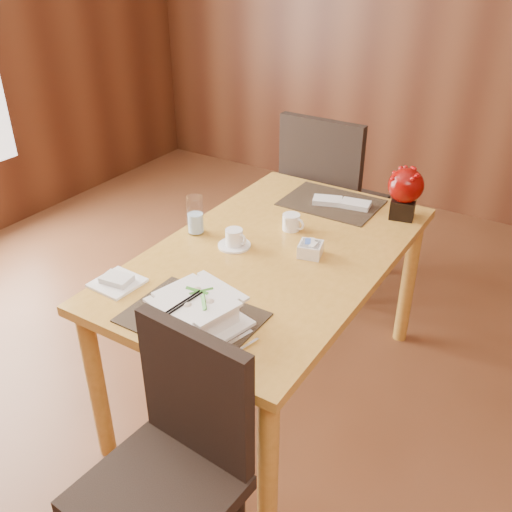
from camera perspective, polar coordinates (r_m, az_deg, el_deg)
The scene contains 15 objects.
ground at distance 2.47m, azimuth -6.09°, elevation -20.96°, with size 6.00×6.00×0.00m, color brown.
back_wall at distance 4.33m, azimuth 19.55°, elevation 21.78°, with size 5.00×0.02×2.80m, color #582D19.
dining_table at distance 2.41m, azimuth 1.75°, elevation -1.49°, with size 0.90×1.50×0.75m.
placemat_near at distance 1.97m, azimuth -6.37°, elevation -6.13°, with size 0.45×0.33×0.01m, color black.
placemat_far at distance 2.79m, azimuth 7.54°, elevation 5.31°, with size 0.45×0.33×0.01m, color black.
soup_setting at distance 1.91m, azimuth -5.90°, elevation -5.60°, with size 0.34×0.34×0.11m.
coffee_cup at distance 2.37m, azimuth -2.20°, elevation 1.69°, with size 0.14×0.14×0.08m.
water_glass at distance 2.47m, azimuth -6.10°, elevation 4.08°, with size 0.07×0.07×0.17m, color white.
creamer_jug at distance 2.51m, azimuth 3.53°, elevation 3.41°, with size 0.10×0.10×0.07m, color white, non-canonical shape.
sugar_caddy at distance 2.32m, azimuth 5.46°, elevation 0.67°, with size 0.09×0.09×0.06m, color white.
berry_decor at distance 2.66m, azimuth 14.70°, elevation 6.40°, with size 0.16×0.16×0.24m.
napkins_far at distance 2.76m, azimuth 8.73°, elevation 5.29°, with size 0.27×0.10×0.02m, color silver, non-canonical shape.
bread_plate at distance 2.20m, azimuth -13.71°, elevation -2.63°, with size 0.17×0.17×0.01m, color white.
near_chair at distance 1.85m, azimuth -8.23°, elevation -19.21°, with size 0.46×0.47×0.93m.
far_chair at distance 3.26m, azimuth 7.24°, elevation 6.13°, with size 0.50×0.50×1.06m.
Camera 1 is at (1.02, -1.17, 1.91)m, focal length 40.00 mm.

